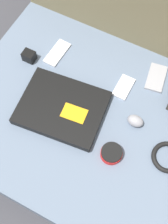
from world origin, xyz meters
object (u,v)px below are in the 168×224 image
object	(u,v)px
speaker_puck	(111,153)
phone_silver	(57,53)
charger_brick	(29,56)
laptop	(62,108)
phone_small	(156,78)
computer_mouse	(135,121)
phone_black	(124,87)

from	to	relation	value
speaker_puck	phone_silver	world-z (taller)	speaker_puck
charger_brick	laptop	bearing A→B (deg)	-30.95
phone_small	charger_brick	world-z (taller)	charger_brick
computer_mouse	phone_black	distance (m)	0.16
speaker_puck	phone_small	xyz separation A→B (m)	(0.02, 0.37, -0.01)
phone_silver	charger_brick	distance (m)	0.12
phone_black	phone_small	distance (m)	0.14
speaker_puck	phone_black	distance (m)	0.28
laptop	charger_brick	bearing A→B (deg)	142.59
phone_silver	phone_black	size ratio (longest dim) A/B	1.28
phone_black	speaker_puck	bearing A→B (deg)	-74.17
speaker_puck	charger_brick	world-z (taller)	charger_brick
phone_silver	phone_small	size ratio (longest dim) A/B	0.99
phone_silver	speaker_puck	bearing A→B (deg)	-34.19
laptop	speaker_puck	xyz separation A→B (m)	(0.24, -0.08, 0.00)
speaker_puck	laptop	bearing A→B (deg)	162.70
computer_mouse	charger_brick	xyz separation A→B (m)	(-0.50, 0.06, 0.00)
computer_mouse	speaker_puck	distance (m)	0.15
speaker_puck	phone_small	size ratio (longest dim) A/B	0.58
laptop	phone_silver	distance (m)	0.26
phone_small	laptop	bearing A→B (deg)	-140.93
computer_mouse	phone_small	bearing A→B (deg)	90.69
laptop	phone_silver	world-z (taller)	laptop
speaker_puck	charger_brick	distance (m)	0.52
laptop	computer_mouse	bearing A→B (deg)	9.65
computer_mouse	speaker_puck	bearing A→B (deg)	-99.31
laptop	speaker_puck	size ratio (longest dim) A/B	4.37
phone_silver	charger_brick	xyz separation A→B (m)	(-0.09, -0.08, 0.02)
laptop	phone_black	bearing A→B (deg)	43.17
phone_black	charger_brick	distance (m)	0.40
phone_small	charger_brick	distance (m)	0.52
speaker_puck	phone_silver	size ratio (longest dim) A/B	0.59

